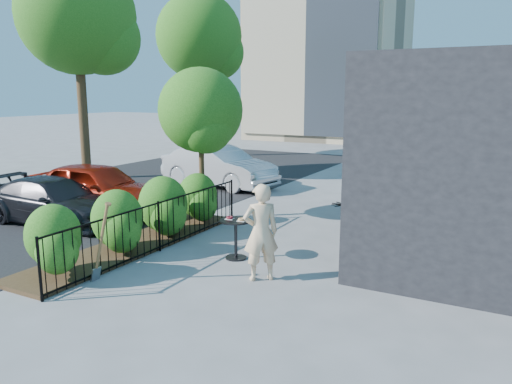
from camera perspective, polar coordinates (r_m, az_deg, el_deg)
The scene contains 14 objects.
ground at distance 10.14m, azimuth -4.24°, elevation -7.99°, with size 120.00×120.00×0.00m, color gray.
fence at distance 10.82m, azimuth -11.02°, elevation -3.82°, with size 0.05×6.05×1.10m.
planting_bed at distance 11.41m, azimuth -13.67°, elevation -5.87°, with size 1.30×6.00×0.08m, color #382616.
shrubs at distance 11.24m, azimuth -13.10°, elevation -2.61°, with size 1.10×5.60×1.24m.
patio_tree at distance 13.12m, azimuth -6.23°, elevation 8.68°, with size 2.20×2.20×3.94m.
street at distance 16.78m, azimuth -19.11°, elevation -0.83°, with size 9.00×30.00×0.01m, color black.
street_tree_near at distance 20.77m, azimuth -19.74°, elevation 17.76°, with size 4.40×4.40×8.28m.
street_tree_far at distance 26.82m, azimuth -6.47°, elevation 16.70°, with size 4.40×4.40×8.28m.
cafe_table at distance 10.17m, azimuth -2.33°, elevation -4.57°, with size 0.65×0.65×0.87m.
woman at distance 8.94m, azimuth 0.55°, elevation -4.63°, with size 0.65×0.43×1.78m, color beige.
shovel at distance 9.28m, azimuth -17.37°, elevation -5.96°, with size 0.52×0.20×1.53m.
car_red at distance 14.60m, azimuth -17.73°, elevation 0.42°, with size 1.72×4.27×1.46m, color #991C0C.
car_silver at distance 18.07m, azimuth -4.30°, elevation 2.96°, with size 1.56×4.49×1.48m, color #B8B8BD.
car_darkgrey at distance 13.90m, azimuth -22.02°, elevation -0.96°, with size 1.66×4.08×1.18m, color black.
Camera 1 is at (5.17, -8.06, 3.33)m, focal length 35.00 mm.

